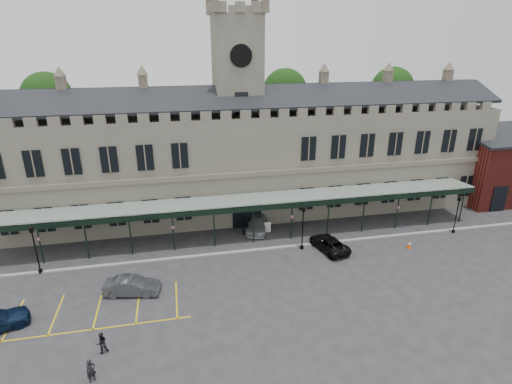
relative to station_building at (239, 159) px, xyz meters
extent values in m
plane|color=#2B2B2D|center=(0.00, -15.91, -6.47)|extent=(140.00, 140.00, 0.00)
cube|color=#615E51|center=(0.00, 0.09, -0.47)|extent=(60.00, 10.00, 12.00)
cube|color=brown|center=(0.00, -5.09, -0.27)|extent=(60.00, 0.35, 0.50)
cube|color=black|center=(0.00, -2.41, 7.33)|extent=(60.00, 4.77, 2.20)
cube|color=black|center=(0.00, 2.59, 7.33)|extent=(60.00, 4.77, 2.20)
cube|color=black|center=(0.00, -5.01, -4.57)|extent=(3.20, 0.18, 3.80)
cube|color=#615E51|center=(0.00, 0.09, 4.53)|extent=(5.00, 5.00, 22.00)
cylinder|color=silver|center=(0.00, -2.47, 11.53)|extent=(2.20, 0.12, 2.20)
cylinder|color=black|center=(0.00, -2.54, 11.53)|extent=(2.30, 0.04, 2.30)
cube|color=black|center=(0.00, -2.47, 6.53)|extent=(1.40, 0.12, 2.80)
cube|color=#8C9E93|center=(0.00, -6.91, -2.37)|extent=(50.00, 4.00, 0.40)
cube|color=black|center=(0.00, -8.91, -2.62)|extent=(50.00, 0.18, 0.50)
cube|color=maroon|center=(34.00, -2.91, -2.47)|extent=(12.00, 8.00, 8.00)
cube|color=black|center=(34.00, -2.91, 2.03)|extent=(12.40, 8.36, 1.47)
cube|color=gray|center=(0.00, -10.41, -6.41)|extent=(60.00, 0.40, 0.12)
cylinder|color=#332314|center=(-22.00, 9.09, -0.47)|extent=(0.70, 0.70, 12.00)
sphere|color=black|center=(-22.00, 9.09, 6.53)|extent=(6.00, 6.00, 6.00)
cylinder|color=#332314|center=(8.00, 9.09, -0.47)|extent=(0.70, 0.70, 12.00)
sphere|color=black|center=(8.00, 9.09, 6.53)|extent=(6.00, 6.00, 6.00)
cylinder|color=#332314|center=(24.00, 9.09, -0.47)|extent=(0.70, 0.70, 12.00)
sphere|color=black|center=(24.00, 9.09, 6.53)|extent=(6.00, 6.00, 6.00)
cylinder|color=black|center=(-19.82, -10.46, -6.31)|extent=(0.37, 0.37, 0.31)
cylinder|color=black|center=(-19.82, -10.46, -4.41)|extent=(0.12, 0.12, 4.12)
cube|color=black|center=(-19.82, -10.46, -2.20)|extent=(0.29, 0.29, 0.41)
cone|color=black|center=(-19.82, -10.46, -1.84)|extent=(0.45, 0.45, 0.31)
cylinder|color=black|center=(4.45, -10.99, -6.31)|extent=(0.37, 0.37, 0.31)
cylinder|color=black|center=(4.45, -10.99, -4.40)|extent=(0.12, 0.12, 4.13)
cube|color=black|center=(4.45, -10.99, -2.18)|extent=(0.29, 0.29, 0.41)
cone|color=black|center=(4.45, -10.99, -1.82)|extent=(0.45, 0.45, 0.31)
cylinder|color=black|center=(21.60, -10.95, -6.33)|extent=(0.34, 0.34, 0.28)
cylinder|color=black|center=(21.60, -10.95, -4.59)|extent=(0.11, 0.11, 3.76)
cube|color=black|center=(21.60, -10.95, -2.57)|extent=(0.26, 0.26, 0.38)
cone|color=black|center=(21.60, -10.95, -2.24)|extent=(0.41, 0.41, 0.28)
cube|color=#DF4A07|center=(15.00, -13.07, -6.45)|extent=(0.40, 0.40, 0.04)
cone|color=#DF4A07|center=(15.00, -13.07, -6.10)|extent=(0.47, 0.47, 0.74)
cylinder|color=silver|center=(15.00, -13.07, -5.99)|extent=(0.31, 0.31, 0.11)
cylinder|color=black|center=(1.93, -6.78, -6.22)|extent=(0.06, 0.06, 0.50)
cube|color=silver|center=(1.93, -6.78, -5.87)|extent=(0.70, 0.07, 1.19)
cylinder|color=black|center=(-0.73, -6.86, -6.02)|extent=(0.16, 0.16, 0.89)
cylinder|color=black|center=(4.90, -5.86, -6.05)|extent=(0.15, 0.15, 0.84)
imported|color=#3A3C42|center=(-11.50, -15.41, -5.73)|extent=(4.70, 2.35, 1.48)
imported|color=#97999E|center=(1.00, -5.91, -5.73)|extent=(3.54, 5.44, 1.47)
imported|color=black|center=(7.00, -11.74, -5.80)|extent=(3.30, 5.17, 1.33)
imported|color=black|center=(-13.20, -24.18, -5.67)|extent=(0.69, 0.63, 1.59)
imported|color=black|center=(-12.93, -21.80, -5.69)|extent=(0.90, 0.79, 1.55)
camera|label=1|loc=(-7.24, -44.50, 13.07)|focal=28.00mm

